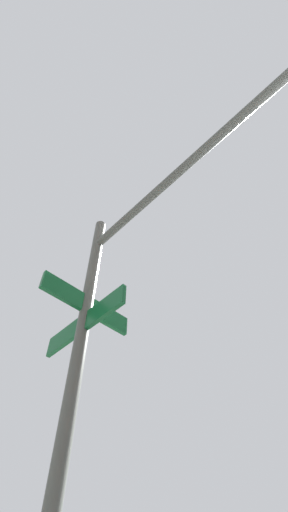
# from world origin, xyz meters

# --- Properties ---
(traffic_signal_near) EXTENTS (1.75, 3.73, 5.03)m
(traffic_signal_near) POSITION_xyz_m (-6.13, -5.53, 3.57)
(traffic_signal_near) COLOR #474C47
(traffic_signal_near) RESTS_ON ground_plane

